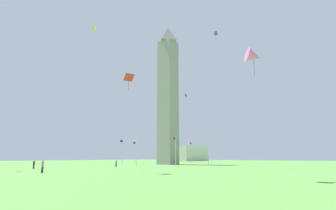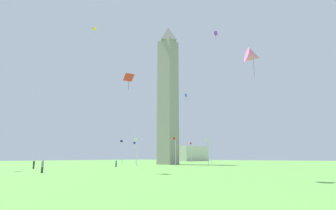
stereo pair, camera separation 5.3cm
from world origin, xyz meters
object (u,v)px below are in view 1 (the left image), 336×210
object	(u,v)px
flagpole_ne	(176,150)
flagpole_se	(211,151)
distant_building	(189,154)
flagpole_w	(135,151)
flagpole_nw	(122,151)
flagpole_sw	(162,152)
person_teal_shirt	(116,163)
person_black_shirt	(34,164)
kite_blue_box	(186,95)
flagpole_s	(192,152)
flagpole_e	(208,150)
flagpole_n	(137,150)
kite_red_diamond	(129,78)
obelisk_monument	(168,92)
person_gray_shirt	(43,167)
kite_purple_box	(216,33)
kite_pink_delta	(253,56)
kite_yellow_box	(94,29)

from	to	relation	value
flagpole_ne	flagpole_se	size ratio (longest dim) A/B	1.00
distant_building	flagpole_se	bearing A→B (deg)	37.56
flagpole_w	flagpole_nw	world-z (taller)	same
flagpole_sw	person_teal_shirt	xyz separation A→B (m)	(33.58, 13.12, -3.26)
flagpole_nw	person_black_shirt	world-z (taller)	flagpole_nw
kite_blue_box	distant_building	xyz separation A→B (m)	(-78.86, -49.33, -14.04)
flagpole_s	distant_building	xyz separation A→B (m)	(-57.40, -37.52, 0.24)
flagpole_ne	flagpole_s	bearing A→B (deg)	-157.50
person_teal_shirt	person_black_shirt	bearing A→B (deg)	178.01
flagpole_e	kite_blue_box	world-z (taller)	kite_blue_box
flagpole_n	person_teal_shirt	size ratio (longest dim) A/B	4.61
flagpole_e	kite_red_diamond	bearing A→B (deg)	11.56
kite_red_diamond	obelisk_monument	bearing A→B (deg)	-150.76
person_gray_shirt	kite_purple_box	bearing A→B (deg)	-57.42
flagpole_s	flagpole_n	bearing A→B (deg)	-0.00
flagpole_n	kite_blue_box	world-z (taller)	kite_blue_box
person_gray_shirt	kite_pink_delta	bearing A→B (deg)	-114.73
flagpole_w	distant_building	bearing A→B (deg)	-161.49
person_black_shirt	flagpole_w	bearing A→B (deg)	50.07
flagpole_e	flagpole_n	bearing A→B (deg)	-45.00
flagpole_ne	kite_yellow_box	bearing A→B (deg)	-17.33
flagpole_nw	person_teal_shirt	size ratio (longest dim) A/B	4.61
kite_pink_delta	kite_blue_box	bearing A→B (deg)	-137.47
kite_pink_delta	kite_red_diamond	distance (m)	18.81
flagpole_nw	person_gray_shirt	size ratio (longest dim) A/B	4.21
flagpole_s	kite_yellow_box	size ratio (longest dim) A/B	3.77
kite_yellow_box	obelisk_monument	bearing A→B (deg)	-174.74
kite_purple_box	kite_red_diamond	distance (m)	30.50
obelisk_monument	flagpole_n	xyz separation A→B (m)	(13.78, 0.00, -18.45)
flagpole_w	flagpole_nw	distance (m)	10.50
flagpole_s	flagpole_sw	size ratio (longest dim) A/B	1.00
flagpole_nw	person_gray_shirt	distance (m)	42.32
person_gray_shirt	distant_building	distance (m)	127.03
flagpole_se	flagpole_s	world-z (taller)	same
kite_pink_delta	flagpole_s	bearing A→B (deg)	-142.50
flagpole_w	person_gray_shirt	distance (m)	52.69
flagpole_n	person_black_shirt	xyz separation A→B (m)	(26.01, -1.74, -3.24)
obelisk_monument	kite_pink_delta	xyz separation A→B (m)	(38.95, 40.36, -9.97)
obelisk_monument	flagpole_ne	world-z (taller)	obelisk_monument
flagpole_ne	kite_yellow_box	distance (m)	34.90
obelisk_monument	flagpole_n	distance (m)	23.03
person_gray_shirt	flagpole_nw	bearing A→B (deg)	-6.66
flagpole_nw	kite_pink_delta	size ratio (longest dim) A/B	2.34
distant_building	kite_pink_delta	bearing A→B (deg)	35.30
kite_red_diamond	kite_blue_box	bearing A→B (deg)	-162.35
flagpole_w	flagpole_n	bearing A→B (deg)	45.00
person_teal_shirt	kite_yellow_box	size ratio (longest dim) A/B	0.82
flagpole_w	kite_yellow_box	world-z (taller)	kite_yellow_box
flagpole_ne	person_black_shirt	distance (m)	32.30
flagpole_e	flagpole_w	distance (m)	27.43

